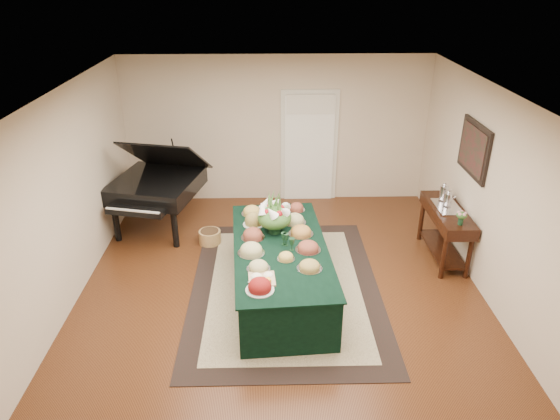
{
  "coord_description": "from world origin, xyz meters",
  "views": [
    {
      "loc": [
        -0.14,
        -5.81,
        4.04
      ],
      "look_at": [
        0.0,
        0.3,
        1.05
      ],
      "focal_mm": 32.0,
      "sensor_mm": 36.0,
      "label": 1
    }
  ],
  "objects_px": {
    "grand_piano": "(157,185)",
    "mahogany_sideboard": "(446,220)",
    "buffet_table": "(280,270)",
    "floral_centerpiece": "(274,213)"
  },
  "relations": [
    {
      "from": "grand_piano",
      "to": "mahogany_sideboard",
      "type": "distance_m",
      "value": 4.62
    },
    {
      "from": "grand_piano",
      "to": "mahogany_sideboard",
      "type": "height_order",
      "value": "grand_piano"
    },
    {
      "from": "floral_centerpiece",
      "to": "mahogany_sideboard",
      "type": "xyz_separation_m",
      "value": [
        2.57,
        0.49,
        -0.38
      ]
    },
    {
      "from": "buffet_table",
      "to": "floral_centerpiece",
      "type": "distance_m",
      "value": 0.77
    },
    {
      "from": "buffet_table",
      "to": "grand_piano",
      "type": "distance_m",
      "value": 2.81
    },
    {
      "from": "buffet_table",
      "to": "floral_centerpiece",
      "type": "xyz_separation_m",
      "value": [
        -0.07,
        0.4,
        0.65
      ]
    },
    {
      "from": "floral_centerpiece",
      "to": "mahogany_sideboard",
      "type": "relative_size",
      "value": 0.36
    },
    {
      "from": "floral_centerpiece",
      "to": "grand_piano",
      "type": "bearing_deg",
      "value": 141.33
    },
    {
      "from": "grand_piano",
      "to": "mahogany_sideboard",
      "type": "xyz_separation_m",
      "value": [
        4.5,
        -1.05,
        -0.16
      ]
    },
    {
      "from": "buffet_table",
      "to": "grand_piano",
      "type": "bearing_deg",
      "value": 135.84
    }
  ]
}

